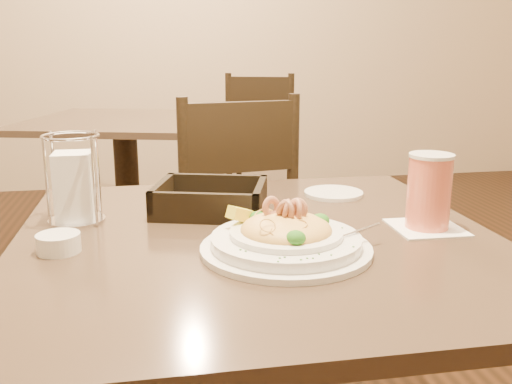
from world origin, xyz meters
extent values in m
cube|color=#4C3A2B|center=(0.00, 0.00, 0.71)|extent=(0.90, 0.90, 0.03)
cylinder|color=black|center=(-0.33, 1.89, 0.01)|extent=(0.52, 0.52, 0.03)
cylinder|color=black|center=(-0.33, 1.89, 0.36)|extent=(0.12, 0.12, 0.67)
cube|color=#4C3A2B|center=(-0.33, 1.89, 0.71)|extent=(1.11, 1.11, 0.03)
cube|color=black|center=(0.05, 0.92, 0.45)|extent=(0.47, 0.47, 0.04)
cylinder|color=black|center=(0.21, 1.13, 0.21)|extent=(0.04, 0.04, 0.43)
cylinder|color=black|center=(-0.15, 1.08, 0.21)|extent=(0.04, 0.04, 0.43)
cylinder|color=black|center=(0.26, 0.77, 0.21)|extent=(0.04, 0.04, 0.43)
cylinder|color=black|center=(-0.10, 0.72, 0.21)|extent=(0.04, 0.04, 0.43)
cylinder|color=black|center=(0.26, 0.77, 0.70)|extent=(0.04, 0.04, 0.46)
cylinder|color=black|center=(-0.10, 0.72, 0.70)|extent=(0.04, 0.04, 0.46)
cube|color=black|center=(0.08, 0.74, 0.80)|extent=(0.36, 0.08, 0.22)
cube|color=black|center=(0.47, 2.40, 0.45)|extent=(0.53, 0.53, 0.04)
cylinder|color=black|center=(0.70, 2.51, 0.21)|extent=(0.04, 0.04, 0.43)
cylinder|color=black|center=(0.35, 2.62, 0.21)|extent=(0.04, 0.04, 0.43)
cylinder|color=black|center=(0.59, 2.17, 0.21)|extent=(0.04, 0.04, 0.43)
cylinder|color=black|center=(0.24, 2.28, 0.21)|extent=(0.04, 0.04, 0.43)
cylinder|color=black|center=(0.59, 2.17, 0.70)|extent=(0.04, 0.04, 0.46)
cylinder|color=black|center=(0.24, 2.28, 0.70)|extent=(0.04, 0.04, 0.46)
cube|color=black|center=(0.42, 2.23, 0.80)|extent=(0.35, 0.14, 0.22)
cylinder|color=white|center=(0.03, -0.10, 0.73)|extent=(0.30, 0.30, 0.01)
cylinder|color=white|center=(0.03, -0.10, 0.75)|extent=(0.26, 0.26, 0.02)
cylinder|color=white|center=(0.03, -0.10, 0.76)|extent=(0.20, 0.20, 0.01)
ellipsoid|color=#DDAA51|center=(0.03, -0.10, 0.77)|extent=(0.16, 0.16, 0.06)
cube|color=#FEF235|center=(-0.04, -0.03, 0.78)|extent=(0.06, 0.05, 0.04)
cube|color=silver|center=(0.16, -0.10, 0.76)|extent=(0.10, 0.05, 0.01)
cube|color=silver|center=(0.10, -0.10, 0.77)|extent=(0.03, 0.03, 0.00)
torus|color=#DDAA51|center=(0.00, -0.07, 0.79)|extent=(0.03, 0.03, 0.02)
torus|color=#DDAA51|center=(-0.01, -0.14, 0.79)|extent=(0.04, 0.03, 0.03)
torus|color=#DDAA51|center=(0.01, -0.10, 0.79)|extent=(0.06, 0.06, 0.02)
torus|color=#DDAA51|center=(0.07, -0.09, 0.77)|extent=(0.03, 0.04, 0.03)
torus|color=#DDAA51|center=(0.04, -0.14, 0.79)|extent=(0.03, 0.03, 0.01)
torus|color=#DDAA51|center=(0.03, -0.08, 0.79)|extent=(0.04, 0.04, 0.03)
torus|color=#DDAA51|center=(0.04, -0.13, 0.78)|extent=(0.05, 0.05, 0.03)
torus|color=#DDAA51|center=(0.05, -0.09, 0.78)|extent=(0.05, 0.05, 0.03)
torus|color=#DDAA51|center=(0.02, -0.09, 0.79)|extent=(0.04, 0.04, 0.01)
torus|color=#DDAA51|center=(0.08, -0.10, 0.78)|extent=(0.04, 0.04, 0.02)
torus|color=#DDAA51|center=(0.05, -0.10, 0.78)|extent=(0.06, 0.05, 0.03)
torus|color=#DDAA51|center=(0.00, -0.15, 0.78)|extent=(0.02, 0.03, 0.03)
torus|color=#DDAA51|center=(0.04, -0.09, 0.78)|extent=(0.03, 0.04, 0.03)
torus|color=#DDAA51|center=(0.02, -0.05, 0.79)|extent=(0.04, 0.04, 0.03)
torus|color=tan|center=(0.05, -0.10, 0.80)|extent=(0.02, 0.04, 0.04)
torus|color=tan|center=(0.05, -0.10, 0.80)|extent=(0.04, 0.03, 0.04)
torus|color=tan|center=(0.01, -0.08, 0.80)|extent=(0.04, 0.03, 0.04)
torus|color=tan|center=(0.03, -0.10, 0.80)|extent=(0.03, 0.04, 0.04)
torus|color=tan|center=(0.03, -0.10, 0.80)|extent=(0.03, 0.04, 0.04)
torus|color=tan|center=(0.03, -0.10, 0.80)|extent=(0.04, 0.03, 0.04)
ellipsoid|color=#1E5914|center=(0.10, -0.08, 0.78)|extent=(0.03, 0.03, 0.02)
ellipsoid|color=#1E5914|center=(-0.01, -0.04, 0.78)|extent=(0.03, 0.03, 0.02)
ellipsoid|color=#1E5914|center=(0.03, -0.16, 0.78)|extent=(0.03, 0.03, 0.02)
cube|color=#266619|center=(-0.05, -0.16, 0.76)|extent=(0.00, 0.00, 0.00)
cube|color=#266619|center=(0.04, -0.21, 0.76)|extent=(0.00, 0.00, 0.00)
cube|color=#266619|center=(0.01, -0.20, 0.76)|extent=(0.00, 0.00, 0.00)
cube|color=#266619|center=(0.06, 0.02, 0.76)|extent=(0.00, 0.00, 0.00)
cube|color=#266619|center=(0.00, -0.20, 0.76)|extent=(0.00, 0.00, 0.00)
cube|color=#266619|center=(0.12, -0.01, 0.76)|extent=(0.00, 0.00, 0.00)
cube|color=#266619|center=(0.08, 0.00, 0.76)|extent=(0.00, 0.00, 0.00)
cube|color=#266619|center=(0.14, -0.07, 0.76)|extent=(0.00, 0.00, 0.00)
cube|color=#266619|center=(0.02, 0.02, 0.76)|extent=(0.00, 0.00, 0.00)
cube|color=#266619|center=(0.13, -0.17, 0.76)|extent=(0.00, 0.00, 0.00)
cube|color=#266619|center=(-0.06, -0.15, 0.76)|extent=(0.00, 0.00, 0.00)
cube|color=#266619|center=(0.05, -0.21, 0.76)|extent=(0.00, 0.00, 0.00)
cube|color=#266619|center=(0.09, -0.02, 0.76)|extent=(0.00, 0.00, 0.00)
cube|color=#266619|center=(0.06, -0.19, 0.76)|extent=(0.00, 0.00, 0.00)
cube|color=#266619|center=(0.08, -0.20, 0.76)|extent=(0.00, 0.00, 0.00)
cube|color=#266619|center=(-0.01, -0.21, 0.76)|extent=(0.00, 0.00, 0.00)
cube|color=#266619|center=(0.03, -0.21, 0.76)|extent=(0.00, 0.00, 0.00)
cube|color=white|center=(0.33, -0.01, 0.73)|extent=(0.13, 0.13, 0.00)
cylinder|color=#EC7053|center=(0.33, -0.01, 0.80)|extent=(0.08, 0.08, 0.14)
cylinder|color=white|center=(0.33, -0.01, 0.87)|extent=(0.09, 0.09, 0.01)
cube|color=black|center=(-0.07, 0.18, 0.74)|extent=(0.27, 0.24, 0.02)
cube|color=black|center=(0.03, 0.15, 0.77)|extent=(0.07, 0.18, 0.05)
cube|color=black|center=(-0.17, 0.21, 0.77)|extent=(0.07, 0.18, 0.05)
cube|color=black|center=(-0.05, 0.26, 0.77)|extent=(0.22, 0.08, 0.05)
cube|color=black|center=(-0.10, 0.09, 0.77)|extent=(0.22, 0.08, 0.05)
cylinder|color=silver|center=(-0.35, 0.16, 0.73)|extent=(0.11, 0.11, 0.01)
torus|color=silver|center=(-0.35, 0.16, 0.90)|extent=(0.11, 0.11, 0.01)
cube|color=white|center=(-0.35, 0.16, 0.80)|extent=(0.09, 0.09, 0.14)
cylinder|color=silver|center=(-0.39, 0.11, 0.82)|extent=(0.01, 0.01, 0.18)
cylinder|color=silver|center=(-0.30, 0.11, 0.82)|extent=(0.01, 0.01, 0.18)
cylinder|color=silver|center=(-0.39, 0.20, 0.82)|extent=(0.01, 0.01, 0.18)
cylinder|color=silver|center=(-0.30, 0.20, 0.82)|extent=(0.01, 0.01, 0.18)
cylinder|color=white|center=(0.23, 0.27, 0.73)|extent=(0.16, 0.16, 0.01)
cylinder|color=white|center=(-0.36, -0.03, 0.74)|extent=(0.09, 0.09, 0.03)
camera|label=1|loc=(-0.18, -1.00, 1.07)|focal=40.00mm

